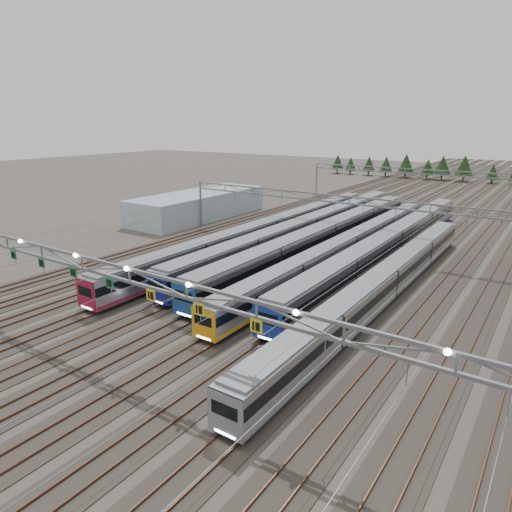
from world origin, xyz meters
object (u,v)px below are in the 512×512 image
Objects in this scene: gantry_mid at (349,206)px; train_e at (391,243)px; gantry_near at (128,279)px; train_d at (348,247)px; gantry_far at (430,176)px; train_b at (309,228)px; train_f at (385,283)px; train_a at (269,231)px; train_c at (326,236)px; west_shed at (199,205)px.

train_e is at bearing -6.76° from gantry_mid.
train_e is 40.21m from gantry_near.
gantry_far reaches higher than train_d.
gantry_mid is at bearing -6.55° from train_b.
gantry_far is at bearing 100.42° from train_f.
train_d is at bearing -6.48° from train_a.
gantry_far is at bearing 98.38° from train_e.
gantry_mid reaches higher than train_a.
gantry_near is at bearing -73.01° from train_a.
gantry_far reaches higher than train_a.
train_b is 10.68m from train_d.
train_e is at bearing -81.62° from gantry_far.
gantry_near is at bearing -90.03° from gantry_far.
train_a is 1.21× the size of train_f.
train_c reaches higher than train_b.
west_shed is (-35.65, 10.62, 0.50)m from train_d.
train_f is at bearing -26.03° from west_shed.
train_b is 1.08× the size of train_c.
west_shed is (-33.40, -39.36, -3.98)m from gantry_far.
train_b is at bearing 136.75° from train_f.
west_shed reaches higher than train_f.
train_b is 24.72m from train_f.
train_f reaches higher than train_d.
train_e is (13.50, -1.57, -0.01)m from train_b.
gantry_far reaches higher than train_f.
train_f is 1.82× the size of west_shed.
west_shed is at bearing 126.09° from gantry_near.
gantry_mid and gantry_far have the same top height.
gantry_near is (11.20, -36.68, 5.06)m from train_a.
gantry_near is 40.12m from gantry_mid.
gantry_near is 1.00× the size of gantry_far.
train_e reaches higher than train_f.
gantry_mid reaches higher than train_b.
gantry_far is (-11.25, 61.16, 4.47)m from train_f.
train_b is 1.14× the size of gantry_near.
gantry_near is 1.88× the size of west_shed.
west_shed is (-31.15, 7.99, 0.22)m from train_c.
train_a is 18.19m from train_e.
train_d is 1.06× the size of gantry_mid.
gantry_mid is (-2.25, 4.98, 4.49)m from train_d.
train_a is 38.68m from gantry_near.
train_d is at bearing -87.42° from gantry_far.
gantry_mid reaches higher than west_shed.
west_shed is at bearing 169.65° from train_b.
train_b is at bearing 173.45° from gantry_mid.
train_c is 5.22m from train_d.
train_a reaches higher than train_f.
train_a is 1.17× the size of gantry_near.
gantry_near is (2.20, -37.77, 4.90)m from train_c.
train_c is at bearing 134.34° from train_f.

